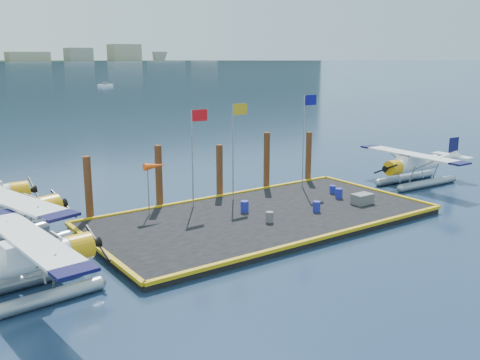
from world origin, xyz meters
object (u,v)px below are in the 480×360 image
(crate, at_px, (362,199))
(piling_0, at_px, (89,190))
(drum_5, at_px, (245,207))
(flagpole_blue, at_px, (306,127))
(drum_3, at_px, (269,217))
(piling_2, at_px, (220,173))
(flagpole_yellow, at_px, (236,137))
(piling_1, at_px, (159,179))
(seaplane_b, at_px, (2,221))
(piling_3, at_px, (267,162))
(seaplane_a, at_px, (22,265))
(flagpole_red, at_px, (195,143))
(drum_2, at_px, (339,193))
(seaplane_d, at_px, (414,167))
(windsock, at_px, (155,167))
(drum_1, at_px, (317,206))
(piling_4, at_px, (308,158))
(drum_4, at_px, (333,189))

(crate, xyz_separation_m, piling_0, (-15.12, 7.15, 1.28))
(drum_5, xyz_separation_m, flagpole_blue, (7.24, 2.74, 3.95))
(drum_3, bearing_deg, piling_2, 80.99)
(flagpole_yellow, bearing_deg, drum_3, -103.83)
(piling_1, bearing_deg, seaplane_b, -168.53)
(flagpole_blue, relative_size, piling_3, 1.51)
(flagpole_blue, distance_m, piling_1, 11.12)
(seaplane_a, height_order, flagpole_yellow, flagpole_yellow)
(drum_5, xyz_separation_m, flagpole_red, (-1.75, 2.74, 3.66))
(drum_2, xyz_separation_m, piling_0, (-14.88, 5.34, 1.27))
(seaplane_d, xyz_separation_m, flagpole_red, (-17.17, 3.14, 2.98))
(seaplane_d, relative_size, windsock, 2.93)
(crate, xyz_separation_m, piling_1, (-10.62, 7.15, 1.38))
(drum_1, bearing_deg, seaplane_d, 9.66)
(seaplane_a, height_order, piling_4, piling_4)
(seaplane_a, relative_size, drum_3, 15.73)
(drum_1, height_order, piling_2, piling_2)
(drum_2, height_order, drum_3, drum_2)
(drum_4, xyz_separation_m, flagpole_yellow, (-6.23, 2.59, 3.84))
(drum_1, xyz_separation_m, flagpole_red, (-5.35, 5.16, 3.68))
(drum_1, relative_size, drum_3, 1.03)
(drum_1, height_order, drum_5, drum_5)
(drum_4, bearing_deg, drum_1, -146.55)
(seaplane_d, height_order, drum_5, seaplane_d)
(flagpole_yellow, bearing_deg, drum_5, -114.46)
(drum_3, distance_m, crate, 7.21)
(drum_3, bearing_deg, piling_0, 139.37)
(crate, bearing_deg, drum_2, 97.45)
(piling_3, bearing_deg, drum_1, -102.05)
(flagpole_blue, height_order, piling_3, flagpole_blue)
(piling_0, distance_m, piling_2, 9.00)
(flagpole_blue, distance_m, piling_2, 6.98)
(drum_5, distance_m, piling_3, 6.80)
(flagpole_red, height_order, piling_2, flagpole_red)
(drum_2, xyz_separation_m, flagpole_red, (-8.68, 3.74, 3.67))
(drum_2, xyz_separation_m, crate, (0.24, -1.81, -0.01))
(drum_5, height_order, crate, drum_5)
(seaplane_b, relative_size, drum_2, 15.47)
(piling_2, bearing_deg, piling_4, 0.00)
(drum_2, relative_size, drum_5, 0.97)
(seaplane_b, bearing_deg, flagpole_yellow, 76.31)
(drum_4, xyz_separation_m, piling_3, (-2.44, 4.19, 1.48))
(drum_2, xyz_separation_m, piling_1, (-10.38, 5.34, 1.37))
(seaplane_a, height_order, seaplane_b, seaplane_b)
(seaplane_b, bearing_deg, drum_3, 54.52)
(flagpole_yellow, xyz_separation_m, flagpole_blue, (5.99, -0.00, 0.17))
(seaplane_d, relative_size, piling_3, 2.12)
(piling_2, bearing_deg, drum_3, -99.01)
(windsock, bearing_deg, drum_2, -18.14)
(drum_3, xyz_separation_m, piling_4, (9.08, 6.80, 1.30))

